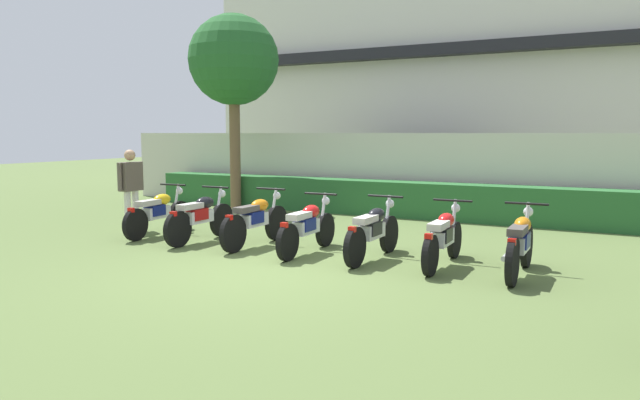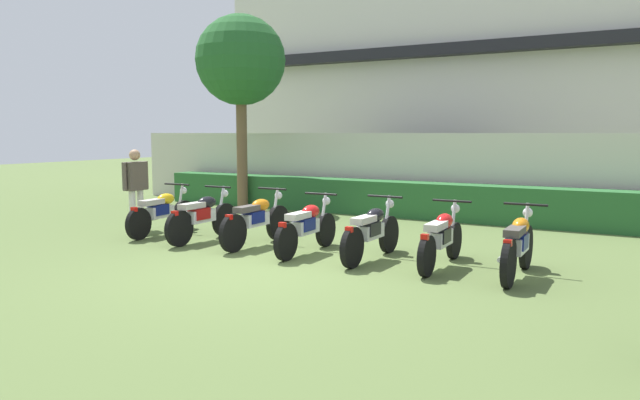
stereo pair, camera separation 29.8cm
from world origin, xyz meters
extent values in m
plane|color=#566B38|center=(0.00, 0.00, 0.00)|extent=(60.00, 60.00, 0.00)
cube|color=silver|center=(0.00, 14.63, 4.10)|extent=(18.57, 6.00, 8.20)
cube|color=black|center=(0.00, 11.38, 4.51)|extent=(15.60, 0.50, 0.36)
cube|color=beige|center=(0.00, 6.83, 0.97)|extent=(17.65, 0.30, 1.94)
cube|color=#28602D|center=(0.00, 6.13, 0.41)|extent=(14.12, 0.70, 0.82)
cube|color=black|center=(-1.27, 9.23, 0.74)|extent=(4.73, 2.50, 1.00)
cube|color=#2D333D|center=(-1.47, 9.20, 1.57)|extent=(2.92, 2.08, 0.65)
cylinder|color=black|center=(0.15, 10.38, 0.34)|extent=(0.71, 0.32, 0.68)
cylinder|color=black|center=(0.42, 8.55, 0.34)|extent=(0.71, 0.32, 0.68)
cylinder|color=black|center=(-2.97, 9.91, 0.34)|extent=(0.71, 0.32, 0.68)
cylinder|color=black|center=(-2.69, 8.08, 0.34)|extent=(0.71, 0.32, 0.68)
cylinder|color=brown|center=(-4.50, 5.59, 1.50)|extent=(0.28, 0.28, 2.99)
sphere|color=#235B28|center=(-4.50, 5.59, 3.80)|extent=(2.29, 2.29, 2.29)
cylinder|color=black|center=(-3.42, 2.17, 0.30)|extent=(0.13, 0.60, 0.60)
cylinder|color=black|center=(-3.35, 0.90, 0.30)|extent=(0.13, 0.60, 0.60)
cube|color=silver|center=(-3.38, 1.48, 0.45)|extent=(0.24, 0.61, 0.22)
ellipsoid|color=yellow|center=(-3.39, 1.65, 0.68)|extent=(0.25, 0.45, 0.22)
cube|color=#B2ADA3|center=(-3.37, 1.25, 0.66)|extent=(0.23, 0.53, 0.10)
cube|color=red|center=(-3.34, 0.80, 0.58)|extent=(0.10, 0.09, 0.08)
cylinder|color=silver|center=(-3.42, 2.08, 0.62)|extent=(0.06, 0.23, 0.65)
cylinder|color=black|center=(-3.41, 1.99, 0.94)|extent=(0.60, 0.07, 0.04)
sphere|color=silver|center=(-3.43, 2.19, 0.80)|extent=(0.14, 0.14, 0.14)
cylinder|color=silver|center=(-3.49, 1.23, 0.32)|extent=(0.10, 0.55, 0.07)
cube|color=navy|center=(-3.38, 1.43, 0.50)|extent=(0.26, 0.37, 0.20)
cylinder|color=black|center=(-2.24, 2.00, 0.31)|extent=(0.10, 0.63, 0.63)
cylinder|color=black|center=(-2.25, 0.78, 0.31)|extent=(0.10, 0.63, 0.63)
cube|color=silver|center=(-2.25, 1.34, 0.46)|extent=(0.21, 0.60, 0.22)
ellipsoid|color=black|center=(-2.24, 1.51, 0.69)|extent=(0.22, 0.44, 0.22)
cube|color=#B2ADA3|center=(-2.25, 1.11, 0.67)|extent=(0.21, 0.52, 0.10)
cube|color=red|center=(-2.25, 0.68, 0.59)|extent=(0.10, 0.08, 0.08)
cylinder|color=silver|center=(-2.24, 1.91, 0.63)|extent=(0.05, 0.23, 0.65)
cylinder|color=black|center=(-2.24, 1.82, 0.95)|extent=(0.60, 0.04, 0.04)
sphere|color=silver|center=(-2.24, 2.02, 0.81)|extent=(0.14, 0.14, 0.14)
cylinder|color=silver|center=(-2.37, 1.09, 0.33)|extent=(0.08, 0.55, 0.07)
cube|color=#A51414|center=(-2.25, 1.29, 0.51)|extent=(0.24, 0.36, 0.20)
cylinder|color=black|center=(-1.12, 2.16, 0.32)|extent=(0.10, 0.64, 0.64)
cylinder|color=black|center=(-1.14, 0.85, 0.32)|extent=(0.10, 0.64, 0.64)
cube|color=silver|center=(-1.13, 1.45, 0.47)|extent=(0.21, 0.60, 0.22)
ellipsoid|color=orange|center=(-1.13, 1.62, 0.70)|extent=(0.23, 0.44, 0.22)
cube|color=#4C4742|center=(-1.13, 1.22, 0.68)|extent=(0.21, 0.52, 0.10)
cube|color=red|center=(-1.14, 0.75, 0.60)|extent=(0.10, 0.08, 0.08)
cylinder|color=silver|center=(-1.12, 2.07, 0.64)|extent=(0.05, 0.23, 0.65)
cylinder|color=black|center=(-1.12, 1.98, 0.96)|extent=(0.60, 0.04, 0.04)
sphere|color=silver|center=(-1.12, 2.18, 0.82)|extent=(0.14, 0.14, 0.14)
cylinder|color=silver|center=(-1.25, 1.20, 0.34)|extent=(0.08, 0.55, 0.07)
cube|color=navy|center=(-1.13, 1.40, 0.52)|extent=(0.24, 0.36, 0.20)
cylinder|color=black|center=(-0.06, 2.04, 0.29)|extent=(0.10, 0.58, 0.58)
cylinder|color=black|center=(-0.03, 0.73, 0.29)|extent=(0.10, 0.58, 0.58)
cube|color=silver|center=(-0.04, 1.34, 0.44)|extent=(0.21, 0.60, 0.22)
ellipsoid|color=red|center=(-0.05, 1.51, 0.67)|extent=(0.23, 0.44, 0.22)
cube|color=beige|center=(-0.04, 1.11, 0.65)|extent=(0.21, 0.52, 0.10)
cube|color=red|center=(-0.03, 0.63, 0.57)|extent=(0.10, 0.08, 0.08)
cylinder|color=silver|center=(-0.06, 1.95, 0.61)|extent=(0.05, 0.23, 0.65)
cylinder|color=black|center=(-0.05, 1.86, 0.93)|extent=(0.60, 0.05, 0.04)
sphere|color=silver|center=(-0.06, 2.06, 0.79)|extent=(0.14, 0.14, 0.14)
cylinder|color=silver|center=(-0.16, 1.09, 0.31)|extent=(0.08, 0.55, 0.07)
cube|color=navy|center=(-0.04, 1.29, 0.49)|extent=(0.25, 0.36, 0.20)
cylinder|color=black|center=(1.10, 2.09, 0.30)|extent=(0.10, 0.61, 0.61)
cylinder|color=black|center=(1.07, 0.79, 0.30)|extent=(0.10, 0.61, 0.61)
cube|color=silver|center=(1.09, 1.39, 0.45)|extent=(0.21, 0.60, 0.22)
ellipsoid|color=black|center=(1.09, 1.56, 0.68)|extent=(0.23, 0.44, 0.22)
cube|color=beige|center=(1.08, 1.16, 0.66)|extent=(0.21, 0.52, 0.10)
cube|color=red|center=(1.07, 0.69, 0.58)|extent=(0.10, 0.08, 0.08)
cylinder|color=silver|center=(1.10, 2.00, 0.62)|extent=(0.06, 0.23, 0.65)
cylinder|color=black|center=(1.10, 1.91, 0.94)|extent=(0.60, 0.05, 0.04)
sphere|color=silver|center=(1.10, 2.11, 0.80)|extent=(0.14, 0.14, 0.14)
cylinder|color=silver|center=(0.96, 1.14, 0.32)|extent=(0.08, 0.55, 0.07)
cube|color=black|center=(1.08, 1.34, 0.50)|extent=(0.25, 0.37, 0.20)
cylinder|color=black|center=(2.17, 2.15, 0.29)|extent=(0.10, 0.58, 0.57)
cylinder|color=black|center=(2.19, 0.82, 0.29)|extent=(0.10, 0.58, 0.57)
cube|color=silver|center=(2.18, 1.44, 0.44)|extent=(0.21, 0.60, 0.22)
ellipsoid|color=red|center=(2.18, 1.61, 0.67)|extent=(0.23, 0.44, 0.22)
cube|color=beige|center=(2.19, 1.21, 0.65)|extent=(0.21, 0.52, 0.10)
cube|color=red|center=(2.19, 0.72, 0.57)|extent=(0.10, 0.08, 0.08)
cylinder|color=silver|center=(2.17, 2.06, 0.61)|extent=(0.05, 0.23, 0.65)
cylinder|color=black|center=(2.17, 1.97, 0.93)|extent=(0.60, 0.04, 0.04)
sphere|color=silver|center=(2.17, 2.17, 0.79)|extent=(0.14, 0.14, 0.14)
cylinder|color=silver|center=(2.07, 1.19, 0.31)|extent=(0.08, 0.55, 0.07)
cube|color=black|center=(2.18, 1.39, 0.49)|extent=(0.25, 0.36, 0.20)
cylinder|color=black|center=(3.28, 2.00, 0.32)|extent=(0.09, 0.63, 0.63)
cylinder|color=black|center=(3.29, 0.78, 0.32)|extent=(0.09, 0.63, 0.63)
cube|color=silver|center=(3.28, 1.34, 0.47)|extent=(0.20, 0.60, 0.22)
ellipsoid|color=orange|center=(3.28, 1.51, 0.70)|extent=(0.22, 0.44, 0.22)
cube|color=#4C4742|center=(3.28, 1.11, 0.68)|extent=(0.20, 0.52, 0.10)
cube|color=red|center=(3.29, 0.68, 0.60)|extent=(0.10, 0.08, 0.08)
cylinder|color=silver|center=(3.28, 1.91, 0.64)|extent=(0.05, 0.23, 0.65)
cylinder|color=black|center=(3.28, 1.82, 0.96)|extent=(0.60, 0.04, 0.04)
sphere|color=silver|center=(3.28, 2.02, 0.82)|extent=(0.14, 0.14, 0.14)
cylinder|color=silver|center=(3.16, 1.09, 0.34)|extent=(0.07, 0.55, 0.07)
cube|color=navy|center=(3.28, 1.29, 0.52)|extent=(0.24, 0.36, 0.20)
cylinder|color=silver|center=(-4.25, 1.81, 0.40)|extent=(0.13, 0.13, 0.81)
cylinder|color=silver|center=(-4.25, 1.60, 0.40)|extent=(0.13, 0.13, 0.81)
cube|color=brown|center=(-4.25, 1.71, 1.09)|extent=(0.22, 0.47, 0.57)
cylinder|color=brown|center=(-4.25, 1.99, 1.11)|extent=(0.09, 0.09, 0.54)
cylinder|color=brown|center=(-4.25, 1.42, 1.11)|extent=(0.09, 0.09, 0.54)
sphere|color=tan|center=(-4.25, 1.71, 1.52)|extent=(0.22, 0.22, 0.22)
camera|label=1|loc=(4.55, -6.92, 1.97)|focal=33.15mm
camera|label=2|loc=(4.81, -6.78, 1.97)|focal=33.15mm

